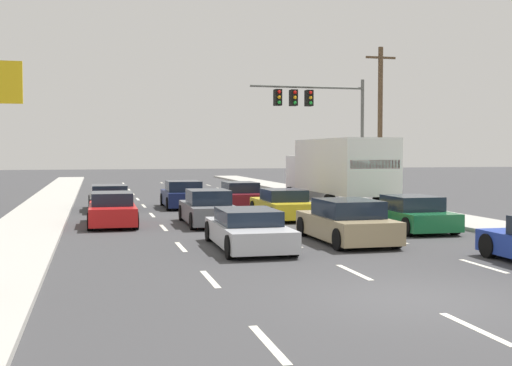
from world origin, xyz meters
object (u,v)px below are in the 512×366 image
at_px(car_black, 109,199).
at_px(car_red, 112,210).
at_px(traffic_signal_mast, 313,107).
at_px(car_navy, 183,195).
at_px(car_tan, 346,222).
at_px(box_truck, 337,169).
at_px(car_green, 410,214).
at_px(car_gray, 208,209).
at_px(car_maroon, 240,195).
at_px(utility_pole_mid, 380,122).
at_px(car_silver, 248,230).
at_px(car_yellow, 283,205).

bearing_deg(car_black, car_red, -90.31).
bearing_deg(traffic_signal_mast, car_navy, -151.93).
distance_m(car_tan, box_truck, 10.86).
relative_size(car_black, car_green, 1.02).
distance_m(car_tan, traffic_signal_mast, 19.37).
distance_m(car_gray, traffic_signal_mast, 15.63).
distance_m(car_maroon, car_green, 12.20).
bearing_deg(utility_pole_mid, car_navy, -169.02).
height_order(car_silver, utility_pole_mid, utility_pole_mid).
bearing_deg(car_tan, car_yellow, 89.45).
distance_m(car_yellow, box_truck, 4.72).
distance_m(car_black, car_tan, 14.82).
distance_m(car_tan, car_green, 4.14).
relative_size(car_gray, car_silver, 0.95).
bearing_deg(car_maroon, car_red, -131.62).
xyz_separation_m(car_navy, traffic_signal_mast, (8.37, 4.46, 4.83)).
relative_size(car_green, traffic_signal_mast, 0.62).
bearing_deg(car_black, car_yellow, -39.55).
bearing_deg(utility_pole_mid, car_yellow, -134.18).
bearing_deg(box_truck, traffic_signal_mast, 79.21).
xyz_separation_m(car_maroon, utility_pole_mid, (8.66, 1.84, 3.96)).
bearing_deg(utility_pole_mid, car_gray, -139.50).
xyz_separation_m(car_navy, utility_pole_mid, (11.69, 2.27, 3.91)).
relative_size(car_silver, traffic_signal_mast, 0.64).
height_order(car_tan, car_green, car_tan).
bearing_deg(car_gray, utility_pole_mid, 40.50).
distance_m(car_yellow, utility_pole_mid, 12.56).
bearing_deg(car_yellow, car_tan, -90.55).
distance_m(box_truck, car_green, 7.91).
bearing_deg(car_green, car_yellow, 123.85).
xyz_separation_m(car_black, car_green, (10.30, -10.71, 0.01)).
height_order(car_silver, box_truck, box_truck).
height_order(car_gray, car_yellow, car_gray).
xyz_separation_m(car_black, car_red, (-0.04, -6.58, 0.03)).
bearing_deg(traffic_signal_mast, car_silver, -114.09).
height_order(car_gray, utility_pole_mid, utility_pole_mid).
height_order(box_truck, car_green, box_truck).
bearing_deg(box_truck, car_maroon, 134.90).
bearing_deg(car_gray, traffic_signal_mast, 55.42).
bearing_deg(car_red, utility_pole_mid, 31.38).
bearing_deg(car_red, car_tan, -43.09).
relative_size(car_gray, utility_pole_mid, 0.50).
bearing_deg(car_red, car_navy, 62.75).
height_order(box_truck, traffic_signal_mast, traffic_signal_mast).
height_order(car_navy, car_green, car_navy).
bearing_deg(car_navy, utility_pole_mid, 10.98).
bearing_deg(car_green, car_navy, 120.84).
xyz_separation_m(car_red, car_navy, (3.65, 7.08, 0.04)).
bearing_deg(car_green, box_truck, 88.72).
bearing_deg(car_maroon, box_truck, -45.10).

